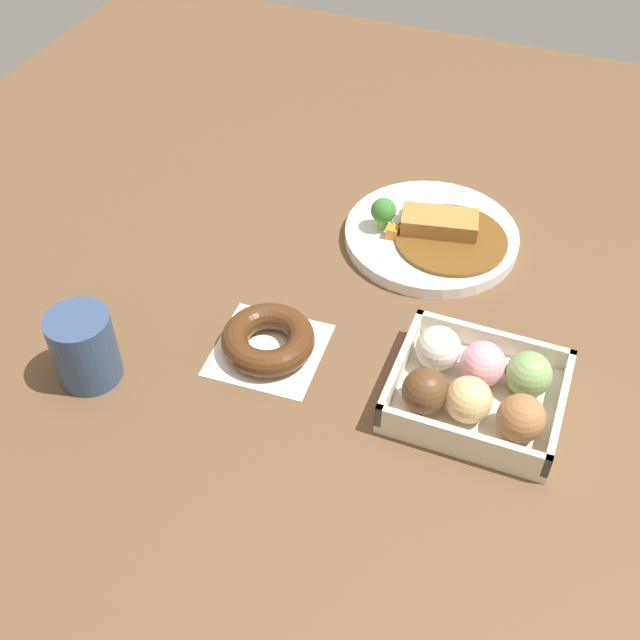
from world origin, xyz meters
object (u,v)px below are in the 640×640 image
at_px(curry_plate, 432,234).
at_px(coffee_mug, 84,347).
at_px(chocolate_ring_donut, 268,340).
at_px(donut_box, 477,387).

bearing_deg(curry_plate, coffee_mug, -128.67).
height_order(curry_plate, coffee_mug, coffee_mug).
relative_size(chocolate_ring_donut, coffee_mug, 1.48).
bearing_deg(chocolate_ring_donut, donut_box, 1.91).
bearing_deg(curry_plate, donut_box, -64.79).
xyz_separation_m(curry_plate, chocolate_ring_donut, (-0.13, -0.27, 0.00)).
height_order(donut_box, coffee_mug, coffee_mug).
distance_m(donut_box, chocolate_ring_donut, 0.25).
xyz_separation_m(chocolate_ring_donut, coffee_mug, (-0.18, -0.11, 0.03)).
relative_size(donut_box, coffee_mug, 2.07).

